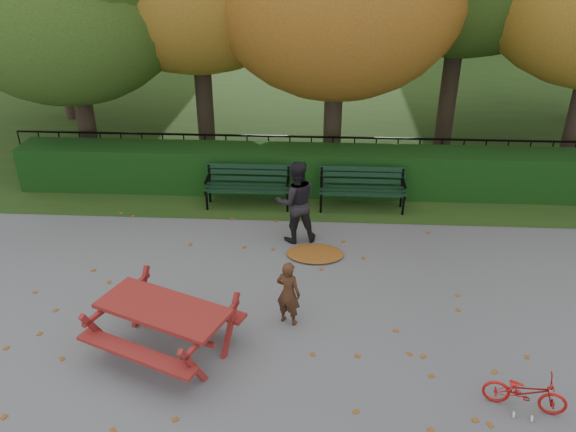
# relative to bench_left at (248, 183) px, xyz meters

# --- Properties ---
(ground) EXTENTS (90.00, 90.00, 0.00)m
(ground) POSITION_rel_bench_left_xyz_m (1.30, -3.70, -0.52)
(ground) COLOR slate
(ground) RESTS_ON ground
(grass_strip) EXTENTS (90.00, 90.00, 0.00)m
(grass_strip) POSITION_rel_bench_left_xyz_m (1.30, 10.30, -0.51)
(grass_strip) COLOR #1D3A15
(grass_strip) RESTS_ON ground
(hedge) EXTENTS (13.00, 0.90, 1.00)m
(hedge) POSITION_rel_bench_left_xyz_m (1.30, 0.80, -0.02)
(hedge) COLOR black
(hedge) RESTS_ON ground
(iron_fence) EXTENTS (14.00, 0.04, 1.02)m
(iron_fence) POSITION_rel_bench_left_xyz_m (1.30, 1.60, 0.02)
(iron_fence) COLOR black
(iron_fence) RESTS_ON ground
(bench_left) EXTENTS (1.80, 0.57, 0.88)m
(bench_left) POSITION_rel_bench_left_xyz_m (0.00, 0.00, 0.00)
(bench_left) COLOR black
(bench_left) RESTS_ON ground
(bench_right) EXTENTS (1.80, 0.57, 0.88)m
(bench_right) POSITION_rel_bench_left_xyz_m (2.40, 0.00, 0.00)
(bench_right) COLOR black
(bench_right) RESTS_ON ground
(picnic_table) EXTENTS (2.24, 2.05, 0.88)m
(picnic_table) POSITION_rel_bench_left_xyz_m (-0.60, -4.70, 0.08)
(picnic_table) COLOR maroon
(picnic_table) RESTS_ON ground
(leaf_pile) EXTENTS (1.12, 0.83, 0.07)m
(leaf_pile) POSITION_rel_bench_left_xyz_m (1.45, -1.99, -0.48)
(leaf_pile) COLOR brown
(leaf_pile) RESTS_ON ground
(leaf_scatter) EXTENTS (9.00, 5.70, 0.01)m
(leaf_scatter) POSITION_rel_bench_left_xyz_m (1.30, -3.40, -0.51)
(leaf_scatter) COLOR brown
(leaf_scatter) RESTS_ON ground
(child) EXTENTS (0.46, 0.39, 1.06)m
(child) POSITION_rel_bench_left_xyz_m (1.07, -3.94, 0.01)
(child) COLOR #412414
(child) RESTS_ON ground
(adult) EXTENTS (0.90, 0.77, 1.61)m
(adult) POSITION_rel_bench_left_xyz_m (1.07, -1.43, 0.28)
(adult) COLOR black
(adult) RESTS_ON ground
(bicycle) EXTENTS (1.05, 0.59, 0.52)m
(bicycle) POSITION_rel_bench_left_xyz_m (4.09, -5.48, -0.26)
(bicycle) COLOR #B51310
(bicycle) RESTS_ON ground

